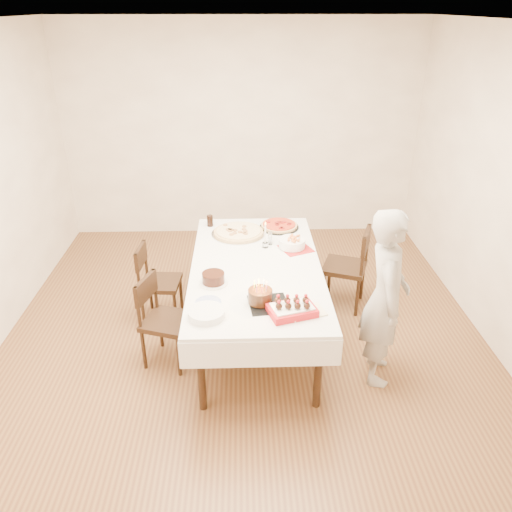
{
  "coord_description": "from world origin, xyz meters",
  "views": [
    {
      "loc": [
        -0.01,
        -3.84,
        2.82
      ],
      "look_at": [
        0.11,
        0.04,
        0.84
      ],
      "focal_mm": 35.0,
      "sensor_mm": 36.0,
      "label": 1
    }
  ],
  "objects_px": {
    "birthday_cake": "(260,292)",
    "dining_table": "(256,302)",
    "chair_left_savory": "(161,283)",
    "cola_glass": "(210,221)",
    "person": "(385,298)",
    "strawberry_box": "(292,309)",
    "chair_right_savory": "(345,267)",
    "pizza_pepperoni": "(279,226)",
    "pizza_white": "(239,232)",
    "taper_candle": "(265,235)",
    "chair_left_dessert": "(167,321)",
    "layer_cake": "(213,278)",
    "pasta_bowl": "(292,243)"
  },
  "relations": [
    {
      "from": "person",
      "to": "cola_glass",
      "type": "relative_size",
      "value": 12.83
    },
    {
      "from": "chair_right_savory",
      "to": "birthday_cake",
      "type": "xyz_separation_m",
      "value": [
        -0.9,
        -1.15,
        0.41
      ]
    },
    {
      "from": "cola_glass",
      "to": "birthday_cake",
      "type": "xyz_separation_m",
      "value": [
        0.46,
        -1.51,
        0.04
      ]
    },
    {
      "from": "cola_glass",
      "to": "layer_cake",
      "type": "distance_m",
      "value": 1.19
    },
    {
      "from": "dining_table",
      "to": "pasta_bowl",
      "type": "height_order",
      "value": "pasta_bowl"
    },
    {
      "from": "chair_right_savory",
      "to": "pizza_white",
      "type": "distance_m",
      "value": 1.13
    },
    {
      "from": "person",
      "to": "strawberry_box",
      "type": "xyz_separation_m",
      "value": [
        -0.76,
        -0.2,
        0.05
      ]
    },
    {
      "from": "pizza_pepperoni",
      "to": "birthday_cake",
      "type": "xyz_separation_m",
      "value": [
        -0.25,
        -1.44,
        0.08
      ]
    },
    {
      "from": "taper_candle",
      "to": "cola_glass",
      "type": "bearing_deg",
      "value": 136.21
    },
    {
      "from": "pizza_pepperoni",
      "to": "layer_cake",
      "type": "relative_size",
      "value": 1.7
    },
    {
      "from": "pasta_bowl",
      "to": "cola_glass",
      "type": "relative_size",
      "value": 2.13
    },
    {
      "from": "taper_candle",
      "to": "pizza_pepperoni",
      "type": "bearing_deg",
      "value": 70.23
    },
    {
      "from": "pizza_white",
      "to": "strawberry_box",
      "type": "relative_size",
      "value": 1.59
    },
    {
      "from": "dining_table",
      "to": "person",
      "type": "relative_size",
      "value": 1.43
    },
    {
      "from": "pizza_white",
      "to": "birthday_cake",
      "type": "relative_size",
      "value": 2.9
    },
    {
      "from": "chair_right_savory",
      "to": "chair_left_savory",
      "type": "xyz_separation_m",
      "value": [
        -1.83,
        -0.19,
        -0.04
      ]
    },
    {
      "from": "pizza_white",
      "to": "taper_candle",
      "type": "distance_m",
      "value": 0.41
    },
    {
      "from": "chair_right_savory",
      "to": "pizza_white",
      "type": "height_order",
      "value": "chair_right_savory"
    },
    {
      "from": "dining_table",
      "to": "cola_glass",
      "type": "distance_m",
      "value": 1.08
    },
    {
      "from": "cola_glass",
      "to": "birthday_cake",
      "type": "height_order",
      "value": "birthday_cake"
    },
    {
      "from": "birthday_cake",
      "to": "dining_table",
      "type": "bearing_deg",
      "value": 91.19
    },
    {
      "from": "chair_right_savory",
      "to": "chair_left_dessert",
      "type": "xyz_separation_m",
      "value": [
        -1.68,
        -0.87,
        -0.03
      ]
    },
    {
      "from": "taper_candle",
      "to": "strawberry_box",
      "type": "relative_size",
      "value": 0.77
    },
    {
      "from": "pizza_pepperoni",
      "to": "strawberry_box",
      "type": "height_order",
      "value": "strawberry_box"
    },
    {
      "from": "person",
      "to": "strawberry_box",
      "type": "bearing_deg",
      "value": 114.75
    },
    {
      "from": "chair_left_dessert",
      "to": "pasta_bowl",
      "type": "distance_m",
      "value": 1.37
    },
    {
      "from": "chair_right_savory",
      "to": "chair_left_dessert",
      "type": "height_order",
      "value": "chair_right_savory"
    },
    {
      "from": "pasta_bowl",
      "to": "pizza_pepperoni",
      "type": "bearing_deg",
      "value": 100.37
    },
    {
      "from": "person",
      "to": "layer_cake",
      "type": "xyz_separation_m",
      "value": [
        -1.36,
        0.27,
        0.05
      ]
    },
    {
      "from": "cola_glass",
      "to": "layer_cake",
      "type": "relative_size",
      "value": 0.49
    },
    {
      "from": "pasta_bowl",
      "to": "cola_glass",
      "type": "bearing_deg",
      "value": 146.13
    },
    {
      "from": "chair_right_savory",
      "to": "layer_cake",
      "type": "bearing_deg",
      "value": -126.11
    },
    {
      "from": "chair_left_savory",
      "to": "pizza_pepperoni",
      "type": "relative_size",
      "value": 1.95
    },
    {
      "from": "birthday_cake",
      "to": "strawberry_box",
      "type": "xyz_separation_m",
      "value": [
        0.23,
        -0.15,
        -0.06
      ]
    },
    {
      "from": "pizza_pepperoni",
      "to": "cola_glass",
      "type": "bearing_deg",
      "value": 175.0
    },
    {
      "from": "pizza_white",
      "to": "taper_candle",
      "type": "height_order",
      "value": "taper_candle"
    },
    {
      "from": "pizza_white",
      "to": "strawberry_box",
      "type": "distance_m",
      "value": 1.5
    },
    {
      "from": "person",
      "to": "birthday_cake",
      "type": "distance_m",
      "value": 0.99
    },
    {
      "from": "person",
      "to": "birthday_cake",
      "type": "relative_size",
      "value": 7.97
    },
    {
      "from": "dining_table",
      "to": "chair_left_dessert",
      "type": "height_order",
      "value": "chair_left_dessert"
    },
    {
      "from": "birthday_cake",
      "to": "strawberry_box",
      "type": "bearing_deg",
      "value": -33.74
    },
    {
      "from": "chair_left_savory",
      "to": "pizza_white",
      "type": "bearing_deg",
      "value": -152.18
    },
    {
      "from": "pasta_bowl",
      "to": "layer_cake",
      "type": "bearing_deg",
      "value": -137.39
    },
    {
      "from": "chair_left_dessert",
      "to": "layer_cake",
      "type": "distance_m",
      "value": 0.56
    },
    {
      "from": "person",
      "to": "cola_glass",
      "type": "distance_m",
      "value": 2.05
    },
    {
      "from": "chair_left_savory",
      "to": "cola_glass",
      "type": "bearing_deg",
      "value": -126.27
    },
    {
      "from": "pizza_pepperoni",
      "to": "pasta_bowl",
      "type": "xyz_separation_m",
      "value": [
        0.09,
        -0.47,
        0.03
      ]
    },
    {
      "from": "dining_table",
      "to": "birthday_cake",
      "type": "xyz_separation_m",
      "value": [
        0.01,
        -0.62,
        0.47
      ]
    },
    {
      "from": "chair_right_savory",
      "to": "strawberry_box",
      "type": "relative_size",
      "value": 2.55
    },
    {
      "from": "chair_left_dessert",
      "to": "person",
      "type": "height_order",
      "value": "person"
    }
  ]
}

